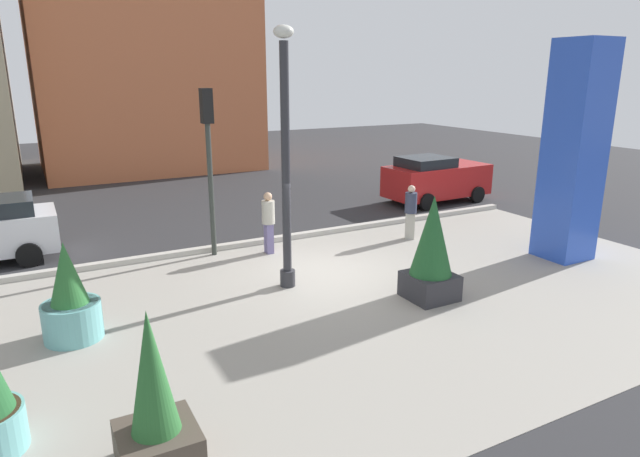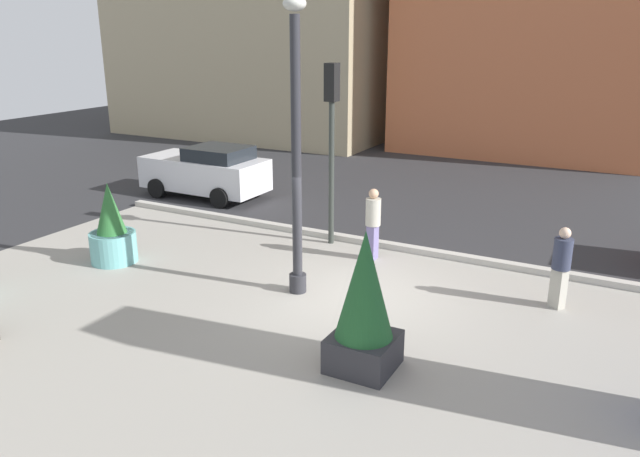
{
  "view_description": "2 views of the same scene",
  "coord_description": "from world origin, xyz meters",
  "px_view_note": "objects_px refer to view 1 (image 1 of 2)",
  "views": [
    {
      "loc": [
        -6.3,
        -11.53,
        4.9
      ],
      "look_at": [
        -0.12,
        -0.0,
        1.21
      ],
      "focal_mm": 30.92,
      "sensor_mm": 36.0,
      "label": 1
    },
    {
      "loc": [
        4.98,
        -10.82,
        5.32
      ],
      "look_at": [
        -1.12,
        0.56,
        1.16
      ],
      "focal_mm": 35.01,
      "sensor_mm": 36.0,
      "label": 2
    }
  ],
  "objects_px": {
    "potted_plant_curbside": "(70,302)",
    "car_intersection": "(436,179)",
    "traffic_light_far_side": "(209,146)",
    "art_pillar_blue": "(574,153)",
    "potted_plant_near_left": "(155,407)",
    "potted_plant_by_pillar": "(432,250)",
    "pedestrian_crossing": "(268,220)",
    "lamp_post": "(286,167)",
    "pedestrian_on_sidewalk": "(411,210)"
  },
  "relations": [
    {
      "from": "potted_plant_curbside",
      "to": "car_intersection",
      "type": "bearing_deg",
      "value": 23.5
    },
    {
      "from": "potted_plant_curbside",
      "to": "car_intersection",
      "type": "relative_size",
      "value": 0.46
    },
    {
      "from": "traffic_light_far_side",
      "to": "potted_plant_curbside",
      "type": "bearing_deg",
      "value": -137.14
    },
    {
      "from": "art_pillar_blue",
      "to": "traffic_light_far_side",
      "type": "bearing_deg",
      "value": 150.79
    },
    {
      "from": "potted_plant_near_left",
      "to": "potted_plant_by_pillar",
      "type": "height_order",
      "value": "potted_plant_by_pillar"
    },
    {
      "from": "traffic_light_far_side",
      "to": "pedestrian_crossing",
      "type": "distance_m",
      "value": 2.58
    },
    {
      "from": "lamp_post",
      "to": "pedestrian_on_sidewalk",
      "type": "relative_size",
      "value": 3.51
    },
    {
      "from": "lamp_post",
      "to": "car_intersection",
      "type": "distance_m",
      "value": 10.63
    },
    {
      "from": "lamp_post",
      "to": "potted_plant_near_left",
      "type": "height_order",
      "value": "lamp_post"
    },
    {
      "from": "potted_plant_near_left",
      "to": "traffic_light_far_side",
      "type": "distance_m",
      "value": 8.93
    },
    {
      "from": "potted_plant_near_left",
      "to": "pedestrian_crossing",
      "type": "bearing_deg",
      "value": 57.58
    },
    {
      "from": "potted_plant_near_left",
      "to": "traffic_light_far_side",
      "type": "xyz_separation_m",
      "value": [
        3.29,
        8.0,
        2.2
      ]
    },
    {
      "from": "lamp_post",
      "to": "potted_plant_by_pillar",
      "type": "height_order",
      "value": "lamp_post"
    },
    {
      "from": "art_pillar_blue",
      "to": "pedestrian_crossing",
      "type": "distance_m",
      "value": 8.36
    },
    {
      "from": "traffic_light_far_side",
      "to": "potted_plant_by_pillar",
      "type": "bearing_deg",
      "value": -58.01
    },
    {
      "from": "car_intersection",
      "to": "lamp_post",
      "type": "bearing_deg",
      "value": -148.74
    },
    {
      "from": "lamp_post",
      "to": "art_pillar_blue",
      "type": "relative_size",
      "value": 1.02
    },
    {
      "from": "art_pillar_blue",
      "to": "traffic_light_far_side",
      "type": "xyz_separation_m",
      "value": [
        -8.43,
        4.71,
        0.17
      ]
    },
    {
      "from": "potted_plant_curbside",
      "to": "pedestrian_on_sidewalk",
      "type": "bearing_deg",
      "value": 13.32
    },
    {
      "from": "lamp_post",
      "to": "car_intersection",
      "type": "xyz_separation_m",
      "value": [
        8.93,
        5.42,
        -1.94
      ]
    },
    {
      "from": "potted_plant_near_left",
      "to": "potted_plant_by_pillar",
      "type": "bearing_deg",
      "value": 22.2
    },
    {
      "from": "potted_plant_by_pillar",
      "to": "art_pillar_blue",
      "type": "bearing_deg",
      "value": 6.61
    },
    {
      "from": "traffic_light_far_side",
      "to": "car_intersection",
      "type": "relative_size",
      "value": 1.08
    },
    {
      "from": "potted_plant_curbside",
      "to": "traffic_light_far_side",
      "type": "height_order",
      "value": "traffic_light_far_side"
    },
    {
      "from": "pedestrian_on_sidewalk",
      "to": "art_pillar_blue",
      "type": "bearing_deg",
      "value": -51.4
    },
    {
      "from": "potted_plant_by_pillar",
      "to": "traffic_light_far_side",
      "type": "xyz_separation_m",
      "value": [
        -3.31,
        5.31,
        1.91
      ]
    },
    {
      "from": "traffic_light_far_side",
      "to": "car_intersection",
      "type": "bearing_deg",
      "value": 13.27
    },
    {
      "from": "traffic_light_far_side",
      "to": "pedestrian_on_sidewalk",
      "type": "relative_size",
      "value": 2.7
    },
    {
      "from": "traffic_light_far_side",
      "to": "pedestrian_crossing",
      "type": "height_order",
      "value": "traffic_light_far_side"
    },
    {
      "from": "art_pillar_blue",
      "to": "pedestrian_on_sidewalk",
      "type": "relative_size",
      "value": 3.44
    },
    {
      "from": "art_pillar_blue",
      "to": "potted_plant_curbside",
      "type": "bearing_deg",
      "value": 175.08
    },
    {
      "from": "potted_plant_curbside",
      "to": "traffic_light_far_side",
      "type": "relative_size",
      "value": 0.43
    },
    {
      "from": "art_pillar_blue",
      "to": "potted_plant_curbside",
      "type": "relative_size",
      "value": 2.98
    },
    {
      "from": "potted_plant_by_pillar",
      "to": "pedestrian_crossing",
      "type": "height_order",
      "value": "potted_plant_by_pillar"
    },
    {
      "from": "potted_plant_curbside",
      "to": "pedestrian_on_sidewalk",
      "type": "relative_size",
      "value": 1.15
    },
    {
      "from": "potted_plant_by_pillar",
      "to": "pedestrian_crossing",
      "type": "distance_m",
      "value": 5.09
    },
    {
      "from": "art_pillar_blue",
      "to": "pedestrian_on_sidewalk",
      "type": "bearing_deg",
      "value": 128.6
    },
    {
      "from": "lamp_post",
      "to": "potted_plant_curbside",
      "type": "relative_size",
      "value": 3.04
    },
    {
      "from": "potted_plant_curbside",
      "to": "car_intersection",
      "type": "height_order",
      "value": "potted_plant_curbside"
    },
    {
      "from": "potted_plant_by_pillar",
      "to": "car_intersection",
      "type": "distance_m",
      "value": 9.96
    },
    {
      "from": "lamp_post",
      "to": "potted_plant_near_left",
      "type": "relative_size",
      "value": 2.71
    },
    {
      "from": "potted_plant_near_left",
      "to": "car_intersection",
      "type": "distance_m",
      "value": 16.62
    },
    {
      "from": "potted_plant_curbside",
      "to": "art_pillar_blue",
      "type": "bearing_deg",
      "value": -4.92
    },
    {
      "from": "pedestrian_crossing",
      "to": "pedestrian_on_sidewalk",
      "type": "xyz_separation_m",
      "value": [
        4.34,
        -0.76,
        -0.05
      ]
    },
    {
      "from": "potted_plant_by_pillar",
      "to": "pedestrian_on_sidewalk",
      "type": "height_order",
      "value": "potted_plant_by_pillar"
    },
    {
      "from": "art_pillar_blue",
      "to": "pedestrian_on_sidewalk",
      "type": "xyz_separation_m",
      "value": [
        -2.68,
        3.36,
        -1.95
      ]
    },
    {
      "from": "potted_plant_curbside",
      "to": "potted_plant_by_pillar",
      "type": "bearing_deg",
      "value": -12.89
    },
    {
      "from": "pedestrian_crossing",
      "to": "potted_plant_near_left",
      "type": "bearing_deg",
      "value": -122.42
    },
    {
      "from": "art_pillar_blue",
      "to": "car_intersection",
      "type": "xyz_separation_m",
      "value": [
        1.31,
        7.01,
        -1.96
      ]
    },
    {
      "from": "lamp_post",
      "to": "pedestrian_crossing",
      "type": "distance_m",
      "value": 3.21
    }
  ]
}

